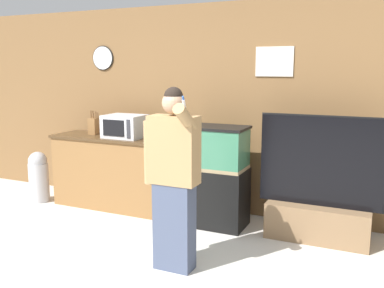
{
  "coord_description": "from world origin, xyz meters",
  "views": [
    {
      "loc": [
        1.89,
        -2.43,
        1.82
      ],
      "look_at": [
        0.11,
        1.49,
        1.05
      ],
      "focal_mm": 40.0,
      "sensor_mm": 36.0,
      "label": 1
    }
  ],
  "objects": [
    {
      "name": "aquarium_on_stand",
      "position": [
        0.12,
        2.03,
        0.59
      ],
      "size": [
        0.81,
        0.46,
        1.17
      ],
      "color": "black",
      "rests_on": "ground_plane"
    },
    {
      "name": "counter_island",
      "position": [
        -1.32,
        2.12,
        0.47
      ],
      "size": [
        1.61,
        0.57,
        0.94
      ],
      "color": "brown",
      "rests_on": "ground_plane"
    },
    {
      "name": "trash_bin",
      "position": [
        -2.38,
        1.88,
        0.36
      ],
      "size": [
        0.27,
        0.27,
        0.69
      ],
      "color": "#B7B7BC",
      "rests_on": "ground_plane"
    },
    {
      "name": "person_standing",
      "position": [
        0.22,
        0.85,
        0.86
      ],
      "size": [
        0.52,
        0.39,
        1.66
      ],
      "color": "#424C66",
      "rests_on": "ground_plane"
    },
    {
      "name": "tv_on_stand",
      "position": [
        1.32,
        2.08,
        0.39
      ],
      "size": [
        1.28,
        0.4,
        1.34
      ],
      "color": "brown",
      "rests_on": "ground_plane"
    },
    {
      "name": "microwave",
      "position": [
        -1.11,
        2.11,
        1.09
      ],
      "size": [
        0.49,
        0.4,
        0.29
      ],
      "color": "silver",
      "rests_on": "counter_island"
    },
    {
      "name": "knife_block",
      "position": [
        -1.63,
        2.16,
        1.06
      ],
      "size": [
        0.11,
        0.11,
        0.32
      ],
      "color": "brown",
      "rests_on": "counter_island"
    },
    {
      "name": "wall_back_paneled",
      "position": [
        -0.0,
        2.58,
        1.3
      ],
      "size": [
        10.0,
        0.08,
        2.6
      ],
      "color": "brown",
      "rests_on": "ground_plane"
    }
  ]
}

